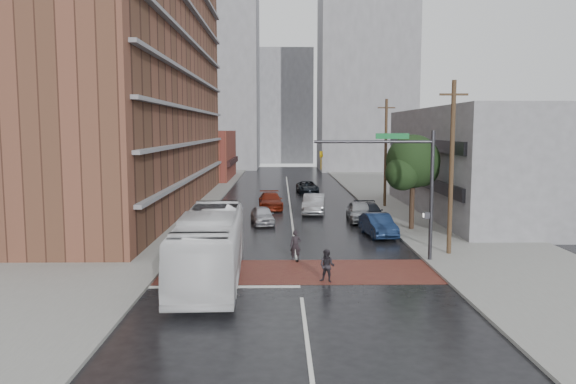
{
  "coord_description": "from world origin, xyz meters",
  "views": [
    {
      "loc": [
        -0.92,
        -27.62,
        7.3
      ],
      "look_at": [
        -0.45,
        5.95,
        3.5
      ],
      "focal_mm": 35.0,
      "sensor_mm": 36.0,
      "label": 1
    }
  ],
  "objects_px": {
    "transit_bus": "(210,246)",
    "car_parked_near": "(378,225)",
    "pedestrian_b": "(327,266)",
    "car_parked_mid": "(369,213)",
    "suv_travel": "(307,187)",
    "car_travel_c": "(271,201)",
    "pedestrian_a": "(296,245)",
    "car_travel_b": "(314,204)",
    "car_parked_far": "(360,212)",
    "car_travel_a": "(262,215)"
  },
  "relations": [
    {
      "from": "car_parked_mid",
      "to": "car_parked_far",
      "type": "distance_m",
      "value": 0.74
    },
    {
      "from": "car_parked_near",
      "to": "car_parked_far",
      "type": "height_order",
      "value": "car_parked_far"
    },
    {
      "from": "pedestrian_a",
      "to": "car_travel_c",
      "type": "distance_m",
      "value": 20.27
    },
    {
      "from": "car_travel_a",
      "to": "car_parked_near",
      "type": "bearing_deg",
      "value": -39.36
    },
    {
      "from": "car_travel_c",
      "to": "car_parked_near",
      "type": "height_order",
      "value": "car_parked_near"
    },
    {
      "from": "car_travel_a",
      "to": "car_parked_mid",
      "type": "relative_size",
      "value": 0.81
    },
    {
      "from": "transit_bus",
      "to": "car_parked_near",
      "type": "bearing_deg",
      "value": 45.46
    },
    {
      "from": "pedestrian_b",
      "to": "car_parked_mid",
      "type": "relative_size",
      "value": 0.32
    },
    {
      "from": "suv_travel",
      "to": "pedestrian_a",
      "type": "bearing_deg",
      "value": -97.58
    },
    {
      "from": "car_travel_b",
      "to": "car_travel_a",
      "type": "bearing_deg",
      "value": -123.24
    },
    {
      "from": "pedestrian_b",
      "to": "car_travel_c",
      "type": "bearing_deg",
      "value": 120.61
    },
    {
      "from": "car_travel_c",
      "to": "car_parked_mid",
      "type": "bearing_deg",
      "value": -46.2
    },
    {
      "from": "suv_travel",
      "to": "car_parked_near",
      "type": "bearing_deg",
      "value": -85.74
    },
    {
      "from": "suv_travel",
      "to": "car_parked_mid",
      "type": "distance_m",
      "value": 20.15
    },
    {
      "from": "car_travel_b",
      "to": "car_travel_c",
      "type": "distance_m",
      "value": 4.91
    },
    {
      "from": "transit_bus",
      "to": "car_travel_c",
      "type": "xyz_separation_m",
      "value": [
        2.5,
        24.19,
        -0.93
      ]
    },
    {
      "from": "car_travel_a",
      "to": "car_parked_near",
      "type": "height_order",
      "value": "car_parked_near"
    },
    {
      "from": "car_parked_near",
      "to": "car_parked_mid",
      "type": "bearing_deg",
      "value": 80.4
    },
    {
      "from": "pedestrian_a",
      "to": "car_travel_a",
      "type": "xyz_separation_m",
      "value": [
        -2.22,
        11.88,
        -0.16
      ]
    },
    {
      "from": "car_travel_a",
      "to": "car_travel_b",
      "type": "xyz_separation_m",
      "value": [
        4.26,
        5.18,
        0.16
      ]
    },
    {
      "from": "car_travel_c",
      "to": "suv_travel",
      "type": "xyz_separation_m",
      "value": [
        3.97,
        12.58,
        -0.06
      ]
    },
    {
      "from": "pedestrian_b",
      "to": "car_travel_a",
      "type": "distance_m",
      "value": 16.77
    },
    {
      "from": "car_travel_a",
      "to": "suv_travel",
      "type": "bearing_deg",
      "value": 69.83
    },
    {
      "from": "car_travel_c",
      "to": "car_parked_mid",
      "type": "xyz_separation_m",
      "value": [
        7.88,
        -7.19,
        -0.02
      ]
    },
    {
      "from": "suv_travel",
      "to": "car_travel_c",
      "type": "bearing_deg",
      "value": -111.23
    },
    {
      "from": "pedestrian_a",
      "to": "car_parked_far",
      "type": "relative_size",
      "value": 0.36
    },
    {
      "from": "car_travel_a",
      "to": "car_travel_b",
      "type": "bearing_deg",
      "value": 42.47
    },
    {
      "from": "suv_travel",
      "to": "car_parked_mid",
      "type": "relative_size",
      "value": 0.98
    },
    {
      "from": "transit_bus",
      "to": "pedestrian_a",
      "type": "xyz_separation_m",
      "value": [
        4.25,
        4.0,
        -0.83
      ]
    },
    {
      "from": "car_parked_far",
      "to": "car_travel_c",
      "type": "bearing_deg",
      "value": 136.39
    },
    {
      "from": "pedestrian_a",
      "to": "car_parked_mid",
      "type": "bearing_deg",
      "value": 69.79
    },
    {
      "from": "pedestrian_a",
      "to": "car_parked_near",
      "type": "xyz_separation_m",
      "value": [
        5.83,
        7.0,
        -0.08
      ]
    },
    {
      "from": "transit_bus",
      "to": "car_travel_c",
      "type": "height_order",
      "value": "transit_bus"
    },
    {
      "from": "car_parked_near",
      "to": "car_travel_c",
      "type": "bearing_deg",
      "value": 113.22
    },
    {
      "from": "car_travel_c",
      "to": "pedestrian_a",
      "type": "bearing_deg",
      "value": -88.89
    },
    {
      "from": "car_travel_b",
      "to": "car_parked_mid",
      "type": "height_order",
      "value": "car_travel_b"
    },
    {
      "from": "car_travel_b",
      "to": "transit_bus",
      "type": "bearing_deg",
      "value": -100.45
    },
    {
      "from": "transit_bus",
      "to": "car_parked_far",
      "type": "xyz_separation_m",
      "value": [
        9.65,
        17.0,
        -0.87
      ]
    },
    {
      "from": "pedestrian_b",
      "to": "car_travel_a",
      "type": "height_order",
      "value": "pedestrian_b"
    },
    {
      "from": "pedestrian_a",
      "to": "car_parked_far",
      "type": "distance_m",
      "value": 14.08
    },
    {
      "from": "transit_bus",
      "to": "car_travel_c",
      "type": "distance_m",
      "value": 24.34
    },
    {
      "from": "pedestrian_b",
      "to": "car_parked_far",
      "type": "distance_m",
      "value": 17.96
    },
    {
      "from": "car_travel_b",
      "to": "car_travel_c",
      "type": "xyz_separation_m",
      "value": [
        -3.78,
        3.13,
        -0.1
      ]
    },
    {
      "from": "car_parked_mid",
      "to": "pedestrian_b",
      "type": "bearing_deg",
      "value": -105.82
    },
    {
      "from": "suv_travel",
      "to": "pedestrian_b",
      "type": "bearing_deg",
      "value": -95.0
    },
    {
      "from": "suv_travel",
      "to": "car_travel_a",
      "type": "bearing_deg",
      "value": -105.72
    },
    {
      "from": "car_travel_c",
      "to": "car_parked_near",
      "type": "distance_m",
      "value": 15.21
    },
    {
      "from": "transit_bus",
      "to": "car_parked_near",
      "type": "height_order",
      "value": "transit_bus"
    },
    {
      "from": "car_travel_a",
      "to": "car_travel_b",
      "type": "relative_size",
      "value": 0.79
    },
    {
      "from": "pedestrian_a",
      "to": "car_travel_b",
      "type": "height_order",
      "value": "car_travel_b"
    }
  ]
}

